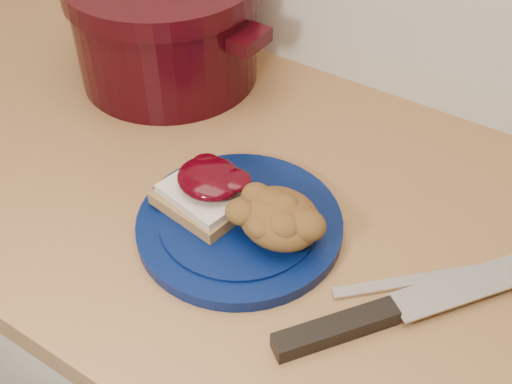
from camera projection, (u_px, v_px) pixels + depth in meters
The scene contains 7 objects.
plate at pixel (240, 225), 0.75m from camera, with size 0.24×0.24×0.02m, color #041241.
sandwich at pixel (208, 189), 0.75m from camera, with size 0.11×0.10×0.05m.
stuffing_mound at pixel (279, 218), 0.71m from camera, with size 0.10×0.09×0.05m, color brown.
chef_knife at pixel (378, 315), 0.66m from camera, with size 0.24×0.31×0.02m.
butter_knife at pixel (412, 281), 0.70m from camera, with size 0.18×0.01×0.00m, color silver.
dutch_oven at pixel (166, 26), 0.95m from camera, with size 0.34×0.29×0.18m.
pepper_grinder at pixel (150, 11), 1.04m from camera, with size 0.06×0.06×0.11m.
Camera 1 is at (0.32, 1.01, 1.45)m, focal length 45.00 mm.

